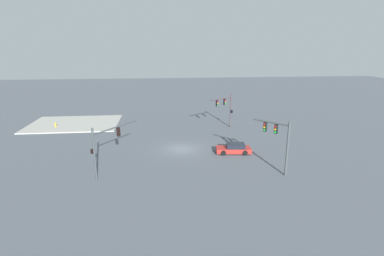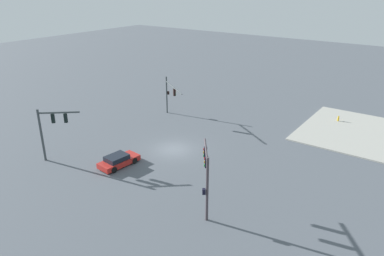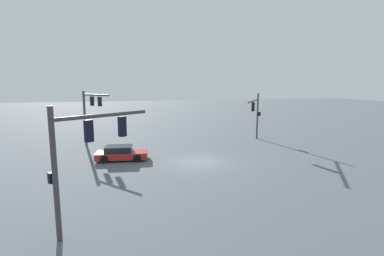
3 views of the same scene
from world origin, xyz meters
TOP-DOWN VIEW (x-y plane):
  - ground_plane at (0.00, 0.00)m, footprint 178.73×178.73m
  - sidewalk_corner at (17.14, -14.85)m, footprint 14.61×11.23m
  - traffic_signal_near_corner at (-9.31, 8.65)m, footprint 2.84×3.31m
  - traffic_signal_opposite_side at (8.18, 6.92)m, footprint 4.16×5.65m
  - traffic_signal_cross_street at (-7.76, -9.46)m, footprint 4.13×2.91m
  - sedan_car_approaching at (-6.32, 2.19)m, footprint 4.40×2.27m
  - fire_hydrant_on_curb at (19.54, -12.70)m, footprint 0.33×0.22m

SIDE VIEW (x-z plane):
  - ground_plane at x=0.00m, z-range 0.00..0.00m
  - sidewalk_corner at x=17.14m, z-range 0.00..0.15m
  - fire_hydrant_on_curb at x=19.54m, z-range 0.13..0.84m
  - sedan_car_approaching at x=-6.32m, z-range -0.03..1.18m
  - traffic_signal_opposite_side at x=8.18m, z-range 0.88..6.18m
  - traffic_signal_cross_street at x=-7.76m, z-range 0.91..6.43m
  - traffic_signal_near_corner at x=-9.31m, z-range 1.01..6.68m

